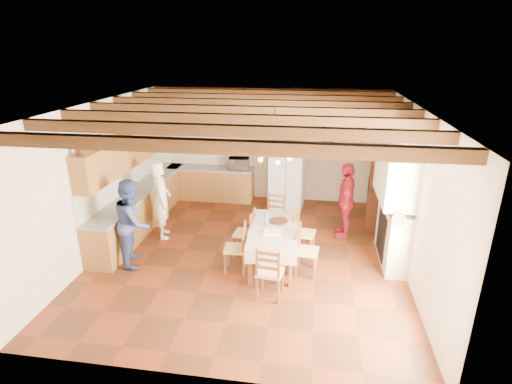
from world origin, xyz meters
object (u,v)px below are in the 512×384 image
dining_table (273,232)px  microwave (239,163)px  chair_end_far (274,217)px  person_woman_red (346,200)px  chair_right_near (307,250)px  chair_end_near (270,271)px  chair_left_near (235,247)px  hutch (380,179)px  chair_left_far (244,232)px  chair_right_far (305,232)px  person_woman_blue (133,222)px  person_man (161,200)px  refrigerator (287,176)px

dining_table → microwave: bearing=111.6°
chair_end_far → person_woman_red: (1.53, 0.30, 0.36)m
chair_right_near → microwave: 4.04m
chair_end_near → chair_end_far: 2.25m
chair_left_near → chair_right_near: bearing=89.8°
hutch → dining_table: (-2.24, -2.31, -0.40)m
chair_left_far → person_woman_red: bearing=124.0°
hutch → chair_end_near: 4.08m
chair_left_near → chair_right_far: (1.25, 0.83, 0.00)m
chair_end_far → person_woman_blue: person_woman_blue is taller
chair_left_near → person_man: 2.24m
dining_table → person_woman_blue: (-2.64, -0.33, 0.17)m
chair_right_far → person_man: person_man is taller
dining_table → chair_end_near: size_ratio=1.85×
microwave → chair_end_near: bearing=-76.9°
chair_left_near → person_woman_blue: bearing=-95.2°
person_woman_blue → refrigerator: bearing=-54.6°
refrigerator → hutch: bearing=-10.5°
chair_right_near → chair_left_far: bearing=71.5°
microwave → refrigerator: bearing=-16.3°
chair_left_far → person_woman_blue: 2.16m
chair_left_near → hutch: bearing=128.6°
person_man → person_woman_red: bearing=-101.2°
chair_right_far → chair_end_near: same height
refrigerator → hutch: 2.30m
refrigerator → person_woman_blue: person_woman_blue is taller
chair_left_far → chair_end_far: (0.51, 0.87, 0.00)m
hutch → chair_right_near: 3.09m
chair_left_far → chair_right_far: bearing=102.8°
chair_right_near → refrigerator: bearing=16.3°
chair_right_far → person_woman_red: size_ratio=0.57×
chair_left_near → chair_end_near: size_ratio=1.00×
hutch → chair_left_near: size_ratio=2.25×
person_woman_red → hutch: bearing=142.0°
refrigerator → chair_left_far: refrigerator is taller
refrigerator → chair_left_far: (-0.64, -2.66, -0.36)m
person_man → person_woman_red: (3.96, 0.64, -0.02)m
person_woman_blue → dining_table: bearing=-98.1°
chair_right_far → chair_end_far: 0.97m
person_man → chair_left_near: bearing=-142.7°
hutch → dining_table: hutch is taller
chair_end_far → chair_left_near: bearing=-103.0°
refrigerator → microwave: bearing=173.4°
person_man → microwave: size_ratio=3.24×
hutch → microwave: bearing=172.7°
chair_end_near → dining_table: bearing=-79.2°
chair_right_far → chair_end_far: (-0.68, 0.69, 0.00)m
person_man → chair_end_far: bearing=-102.4°
chair_end_far → hutch: bearing=33.9°
refrigerator → person_man: 3.33m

